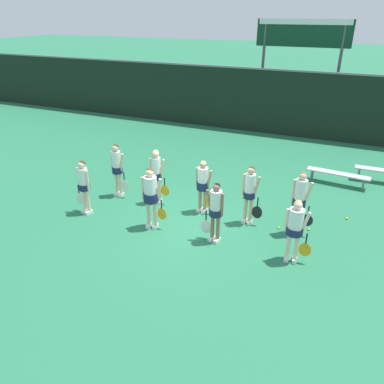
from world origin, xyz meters
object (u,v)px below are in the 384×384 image
Objects in this scene: player_6 at (203,183)px; tennis_ball_3 at (309,229)px; player_8 at (300,199)px; tennis_ball_1 at (243,197)px; player_4 at (117,166)px; bench_courtside at (338,174)px; tennis_ball_4 at (86,188)px; player_2 at (215,208)px; player_5 at (157,172)px; bench_far at (384,172)px; scoreboard at (302,44)px; tennis_ball_5 at (278,228)px; player_1 at (151,193)px; tennis_ball_2 at (213,215)px; player_7 at (250,191)px; player_3 at (295,226)px; tennis_ball_0 at (347,218)px; player_0 at (84,183)px.

player_6 is 3.25m from tennis_ball_3.
tennis_ball_1 is at bearing 143.76° from player_8.
player_8 is at bearing 3.98° from player_4.
bench_courtside is 8.70m from tennis_ball_4.
bench_courtside is 1.28× the size of player_2.
player_5 is 25.09× the size of tennis_ball_3.
tennis_ball_4 is at bearing -154.12° from bench_far.
player_6 reaches higher than bench_far.
player_2 reaches higher than bench_far.
scoreboard is at bearing 66.10° from player_5.
bench_far is 5.33m from tennis_ball_5.
tennis_ball_2 is (1.33, 1.25, -1.03)m from player_1.
bench_courtside is 1.20× the size of player_1.
player_7 is (1.43, -0.09, 0.07)m from player_6.
bench_far is 27.24× the size of tennis_ball_4.
player_5 is at bearing -138.38° from bench_courtside.
tennis_ball_1 is at bearing 114.15° from player_7.
player_3 is 1.72m from tennis_ball_5.
player_7 reaches higher than tennis_ball_4.
tennis_ball_1 reaches higher than tennis_ball_0.
tennis_ball_3 is (0.32, 0.29, -1.02)m from player_8.
player_0 is 0.92× the size of player_8.
scoreboard reaches higher than bench_courtside.
player_0 is 3.88m from tennis_ball_2.
scoreboard reaches higher than tennis_ball_4.
player_4 is 1.01× the size of player_7.
player_4 is 3.44m from tennis_ball_2.
bench_far is 6.58m from tennis_ball_2.
player_0 is at bearing -50.06° from tennis_ball_4.
tennis_ball_2 is at bearing -107.59° from tennis_ball_1.
player_4 is (0.23, 1.37, 0.06)m from player_0.
player_8 is 25.71× the size of tennis_ball_1.
player_6 is at bearing -139.03° from bench_far.
scoreboard reaches higher than player_6.
tennis_ball_5 is at bearing 2.79° from player_7.
tennis_ball_0 is 0.99× the size of tennis_ball_3.
scoreboard reaches higher than player_8.
tennis_ball_3 is (2.73, 0.31, 0.00)m from tennis_ball_2.
player_5 is 2.16m from tennis_ball_2.
player_7 is at bearing -113.77° from bench_courtside.
player_4 is (-3.80, -10.10, -3.05)m from scoreboard.
tennis_ball_2 is (-0.51, 1.20, -0.93)m from player_2.
player_5 reaches higher than tennis_ball_3.
bench_courtside is at bearing -153.08° from bench_far.
tennis_ball_3 is (2.23, -9.84, -4.05)m from scoreboard.
tennis_ball_4 is at bearing -170.29° from tennis_ball_0.
tennis_ball_5 is (3.27, 1.32, -1.03)m from player_1.
player_2 is 1.61m from player_6.
bench_far is 1.17× the size of player_2.
player_0 is 4.78m from player_7.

